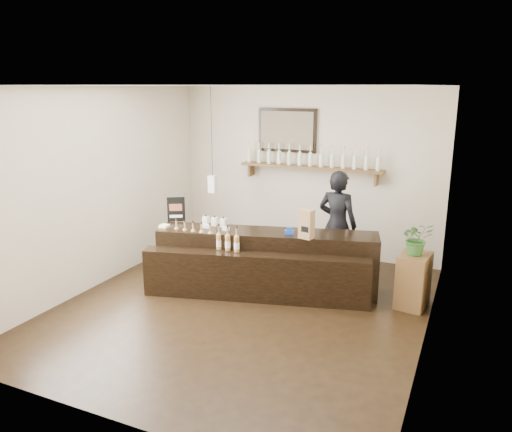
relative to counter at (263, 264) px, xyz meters
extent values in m
plane|color=black|center=(-0.03, -0.59, -0.40)|extent=(5.00, 5.00, 0.00)
plane|color=beige|center=(-0.03, 1.91, 1.00)|extent=(4.50, 0.00, 4.50)
plane|color=beige|center=(-0.03, -3.09, 1.00)|extent=(4.50, 0.00, 4.50)
plane|color=beige|center=(-2.28, -0.59, 1.00)|extent=(0.00, 5.00, 5.00)
plane|color=beige|center=(2.22, -0.59, 1.00)|extent=(0.00, 5.00, 5.00)
plane|color=white|center=(-0.03, -0.59, 2.40)|extent=(5.00, 5.00, 0.00)
cube|color=brown|center=(0.07, 1.78, 1.10)|extent=(2.40, 0.25, 0.04)
cube|color=brown|center=(-1.01, 1.81, 0.98)|extent=(0.04, 0.20, 0.20)
cube|color=brown|center=(1.15, 1.81, 0.98)|extent=(0.04, 0.20, 0.20)
cube|color=black|center=(-0.38, 1.88, 1.68)|extent=(1.02, 0.04, 0.72)
cube|color=#453D2C|center=(-0.38, 1.86, 1.68)|extent=(0.92, 0.01, 0.62)
cube|color=white|center=(-1.33, 1.01, 0.85)|extent=(0.12, 0.12, 0.28)
cylinder|color=black|center=(-1.33, 1.01, 1.69)|extent=(0.01, 0.01, 1.41)
cylinder|color=silver|center=(-1.03, 1.78, 1.22)|extent=(0.07, 0.07, 0.20)
cone|color=silver|center=(-1.03, 1.78, 1.35)|extent=(0.07, 0.07, 0.05)
cylinder|color=silver|center=(-1.03, 1.78, 1.41)|extent=(0.02, 0.02, 0.07)
cylinder|color=#EF9F46|center=(-1.03, 1.78, 1.45)|extent=(0.03, 0.03, 0.02)
cylinder|color=white|center=(-1.03, 1.78, 1.20)|extent=(0.07, 0.07, 0.09)
cylinder|color=silver|center=(-0.85, 1.78, 1.22)|extent=(0.07, 0.07, 0.20)
cone|color=silver|center=(-0.85, 1.78, 1.35)|extent=(0.07, 0.07, 0.05)
cylinder|color=silver|center=(-0.85, 1.78, 1.41)|extent=(0.02, 0.02, 0.07)
cylinder|color=#EF9F46|center=(-0.85, 1.78, 1.45)|extent=(0.03, 0.03, 0.02)
cylinder|color=white|center=(-0.85, 1.78, 1.20)|extent=(0.07, 0.07, 0.09)
cylinder|color=silver|center=(-0.67, 1.78, 1.22)|extent=(0.07, 0.07, 0.20)
cone|color=silver|center=(-0.67, 1.78, 1.35)|extent=(0.07, 0.07, 0.05)
cylinder|color=silver|center=(-0.67, 1.78, 1.41)|extent=(0.02, 0.02, 0.07)
cylinder|color=#EF9F46|center=(-0.67, 1.78, 1.45)|extent=(0.03, 0.03, 0.02)
cylinder|color=white|center=(-0.67, 1.78, 1.20)|extent=(0.07, 0.07, 0.09)
cylinder|color=silver|center=(-0.48, 1.78, 1.22)|extent=(0.07, 0.07, 0.20)
cone|color=silver|center=(-0.48, 1.78, 1.35)|extent=(0.07, 0.07, 0.05)
cylinder|color=silver|center=(-0.48, 1.78, 1.41)|extent=(0.02, 0.02, 0.07)
cylinder|color=#EF9F46|center=(-0.48, 1.78, 1.45)|extent=(0.03, 0.03, 0.02)
cylinder|color=white|center=(-0.48, 1.78, 1.20)|extent=(0.07, 0.07, 0.09)
cylinder|color=silver|center=(-0.30, 1.78, 1.22)|extent=(0.07, 0.07, 0.20)
cone|color=silver|center=(-0.30, 1.78, 1.35)|extent=(0.07, 0.07, 0.05)
cylinder|color=silver|center=(-0.30, 1.78, 1.41)|extent=(0.02, 0.02, 0.07)
cylinder|color=#EF9F46|center=(-0.30, 1.78, 1.45)|extent=(0.03, 0.03, 0.02)
cylinder|color=white|center=(-0.30, 1.78, 1.20)|extent=(0.07, 0.07, 0.09)
cylinder|color=silver|center=(-0.12, 1.78, 1.22)|extent=(0.07, 0.07, 0.20)
cone|color=silver|center=(-0.12, 1.78, 1.35)|extent=(0.07, 0.07, 0.05)
cylinder|color=silver|center=(-0.12, 1.78, 1.41)|extent=(0.02, 0.02, 0.07)
cylinder|color=#EF9F46|center=(-0.12, 1.78, 1.45)|extent=(0.03, 0.03, 0.02)
cylinder|color=white|center=(-0.12, 1.78, 1.20)|extent=(0.07, 0.07, 0.09)
cylinder|color=silver|center=(0.07, 1.78, 1.22)|extent=(0.07, 0.07, 0.20)
cone|color=silver|center=(0.07, 1.78, 1.35)|extent=(0.07, 0.07, 0.05)
cylinder|color=silver|center=(0.07, 1.78, 1.41)|extent=(0.02, 0.02, 0.07)
cylinder|color=#EF9F46|center=(0.07, 1.78, 1.45)|extent=(0.03, 0.03, 0.02)
cylinder|color=white|center=(0.07, 1.78, 1.20)|extent=(0.07, 0.07, 0.09)
cylinder|color=silver|center=(0.25, 1.78, 1.22)|extent=(0.07, 0.07, 0.20)
cone|color=silver|center=(0.25, 1.78, 1.35)|extent=(0.07, 0.07, 0.05)
cylinder|color=silver|center=(0.25, 1.78, 1.41)|extent=(0.02, 0.02, 0.07)
cylinder|color=#EF9F46|center=(0.25, 1.78, 1.45)|extent=(0.03, 0.03, 0.02)
cylinder|color=white|center=(0.25, 1.78, 1.20)|extent=(0.07, 0.07, 0.09)
cylinder|color=silver|center=(0.43, 1.78, 1.22)|extent=(0.07, 0.07, 0.20)
cone|color=silver|center=(0.43, 1.78, 1.35)|extent=(0.07, 0.07, 0.05)
cylinder|color=silver|center=(0.43, 1.78, 1.41)|extent=(0.02, 0.02, 0.07)
cylinder|color=#EF9F46|center=(0.43, 1.78, 1.45)|extent=(0.03, 0.03, 0.02)
cylinder|color=white|center=(0.43, 1.78, 1.20)|extent=(0.07, 0.07, 0.09)
cylinder|color=silver|center=(0.62, 1.78, 1.22)|extent=(0.07, 0.07, 0.20)
cone|color=silver|center=(0.62, 1.78, 1.35)|extent=(0.07, 0.07, 0.05)
cylinder|color=silver|center=(0.62, 1.78, 1.41)|extent=(0.02, 0.02, 0.07)
cylinder|color=#EF9F46|center=(0.62, 1.78, 1.45)|extent=(0.03, 0.03, 0.02)
cylinder|color=white|center=(0.62, 1.78, 1.20)|extent=(0.07, 0.07, 0.09)
cylinder|color=silver|center=(0.80, 1.78, 1.22)|extent=(0.07, 0.07, 0.20)
cone|color=silver|center=(0.80, 1.78, 1.35)|extent=(0.07, 0.07, 0.05)
cylinder|color=silver|center=(0.80, 1.78, 1.41)|extent=(0.02, 0.02, 0.07)
cylinder|color=#EF9F46|center=(0.80, 1.78, 1.45)|extent=(0.03, 0.03, 0.02)
cylinder|color=white|center=(0.80, 1.78, 1.20)|extent=(0.07, 0.07, 0.09)
cylinder|color=silver|center=(0.98, 1.78, 1.22)|extent=(0.07, 0.07, 0.20)
cone|color=silver|center=(0.98, 1.78, 1.35)|extent=(0.07, 0.07, 0.05)
cylinder|color=silver|center=(0.98, 1.78, 1.41)|extent=(0.02, 0.02, 0.07)
cylinder|color=#EF9F46|center=(0.98, 1.78, 1.45)|extent=(0.03, 0.03, 0.02)
cylinder|color=white|center=(0.98, 1.78, 1.20)|extent=(0.07, 0.07, 0.09)
cylinder|color=silver|center=(1.17, 1.78, 1.22)|extent=(0.07, 0.07, 0.20)
cone|color=silver|center=(1.17, 1.78, 1.35)|extent=(0.07, 0.07, 0.05)
cylinder|color=silver|center=(1.17, 1.78, 1.41)|extent=(0.02, 0.02, 0.07)
cylinder|color=#EF9F46|center=(1.17, 1.78, 1.45)|extent=(0.03, 0.03, 0.02)
cylinder|color=white|center=(1.17, 1.78, 1.20)|extent=(0.07, 0.07, 0.09)
cube|color=black|center=(0.01, 0.11, 0.02)|extent=(3.08, 1.29, 0.85)
cube|color=black|center=(0.01, -0.29, -0.08)|extent=(3.01, 1.03, 0.64)
cube|color=white|center=(-0.84, -0.08, 0.48)|extent=(0.10, 0.04, 0.05)
cube|color=white|center=(-0.53, -0.08, 0.48)|extent=(0.10, 0.04, 0.05)
cube|color=#F4E495|center=(-1.40, -0.29, 0.30)|extent=(0.12, 0.12, 0.12)
cube|color=#F4E495|center=(-1.40, -0.29, 0.42)|extent=(0.12, 0.12, 0.12)
cube|color=silver|center=(-0.93, 0.07, 0.51)|extent=(0.08, 0.08, 0.13)
cube|color=#FAC2D1|center=(-0.93, 0.03, 0.51)|extent=(0.07, 0.00, 0.06)
cylinder|color=black|center=(-0.93, 0.07, 0.58)|extent=(0.02, 0.02, 0.03)
cube|color=silver|center=(-0.79, 0.07, 0.51)|extent=(0.08, 0.08, 0.13)
cube|color=#FAC2D1|center=(-0.79, 0.03, 0.51)|extent=(0.07, 0.00, 0.06)
cylinder|color=black|center=(-0.79, 0.07, 0.58)|extent=(0.02, 0.02, 0.03)
cube|color=silver|center=(-0.64, 0.07, 0.51)|extent=(0.08, 0.08, 0.13)
cube|color=#FAC2D1|center=(-0.64, 0.03, 0.51)|extent=(0.07, 0.00, 0.06)
cylinder|color=black|center=(-0.64, 0.07, 0.58)|extent=(0.02, 0.02, 0.03)
cylinder|color=#AA7B39|center=(-1.20, -0.29, 0.35)|extent=(0.07, 0.07, 0.20)
cone|color=#AA7B39|center=(-1.20, -0.29, 0.47)|extent=(0.07, 0.07, 0.05)
cylinder|color=#AA7B39|center=(-1.20, -0.29, 0.53)|extent=(0.02, 0.02, 0.07)
cylinder|color=black|center=(-1.20, -0.29, 0.58)|extent=(0.03, 0.03, 0.02)
cylinder|color=white|center=(-1.20, -0.29, 0.32)|extent=(0.07, 0.07, 0.09)
cylinder|color=#AA7B39|center=(-1.06, -0.29, 0.35)|extent=(0.07, 0.07, 0.20)
cone|color=#AA7B39|center=(-1.06, -0.29, 0.47)|extent=(0.07, 0.07, 0.05)
cylinder|color=#AA7B39|center=(-1.06, -0.29, 0.53)|extent=(0.02, 0.02, 0.07)
cylinder|color=black|center=(-1.06, -0.29, 0.58)|extent=(0.03, 0.03, 0.02)
cylinder|color=white|center=(-1.06, -0.29, 0.32)|extent=(0.07, 0.07, 0.09)
cylinder|color=#AA7B39|center=(-0.93, -0.29, 0.35)|extent=(0.07, 0.07, 0.20)
cone|color=#AA7B39|center=(-0.93, -0.29, 0.47)|extent=(0.07, 0.07, 0.05)
cylinder|color=#AA7B39|center=(-0.93, -0.29, 0.53)|extent=(0.02, 0.02, 0.07)
cylinder|color=black|center=(-0.93, -0.29, 0.58)|extent=(0.03, 0.03, 0.02)
cylinder|color=white|center=(-0.93, -0.29, 0.32)|extent=(0.07, 0.07, 0.09)
cylinder|color=#AA7B39|center=(-0.80, -0.29, 0.35)|extent=(0.07, 0.07, 0.20)
cone|color=#AA7B39|center=(-0.80, -0.29, 0.47)|extent=(0.07, 0.07, 0.05)
cylinder|color=#AA7B39|center=(-0.80, -0.29, 0.53)|extent=(0.02, 0.02, 0.07)
cylinder|color=black|center=(-0.80, -0.29, 0.58)|extent=(0.03, 0.03, 0.02)
cylinder|color=white|center=(-0.80, -0.29, 0.32)|extent=(0.07, 0.07, 0.09)
cylinder|color=#AA7B39|center=(-0.66, -0.29, 0.35)|extent=(0.07, 0.07, 0.20)
cone|color=#AA7B39|center=(-0.66, -0.29, 0.47)|extent=(0.07, 0.07, 0.05)
cylinder|color=#AA7B39|center=(-0.66, -0.29, 0.53)|extent=(0.02, 0.02, 0.07)
cylinder|color=black|center=(-0.66, -0.29, 0.58)|extent=(0.03, 0.03, 0.02)
cylinder|color=white|center=(-0.66, -0.29, 0.32)|extent=(0.07, 0.07, 0.09)
cylinder|color=#AA7B39|center=(-0.53, -0.29, 0.35)|extent=(0.07, 0.07, 0.20)
cone|color=#AA7B39|center=(-0.53, -0.29, 0.47)|extent=(0.07, 0.07, 0.05)
cylinder|color=#AA7B39|center=(-0.53, -0.29, 0.53)|extent=(0.02, 0.02, 0.07)
cylinder|color=black|center=(-0.53, -0.29, 0.58)|extent=(0.03, 0.03, 0.02)
cylinder|color=white|center=(-0.53, -0.29, 0.32)|extent=(0.07, 0.07, 0.09)
cylinder|color=#AA7B39|center=(-0.39, -0.29, 0.35)|extent=(0.07, 0.07, 0.20)
cone|color=#AA7B39|center=(-0.39, -0.29, 0.47)|extent=(0.07, 0.07, 0.05)
cylinder|color=#AA7B39|center=(-0.39, -0.29, 0.53)|extent=(0.02, 0.02, 0.07)
cylinder|color=black|center=(-0.39, -0.29, 0.58)|extent=(0.03, 0.03, 0.02)
cylinder|color=white|center=(-0.39, -0.29, 0.32)|extent=(0.07, 0.07, 0.09)
cylinder|color=#AA7B39|center=(-0.26, -0.29, 0.35)|extent=(0.07, 0.07, 0.20)
cone|color=#AA7B39|center=(-0.26, -0.29, 0.47)|extent=(0.07, 0.07, 0.05)
cylinder|color=#AA7B39|center=(-0.26, -0.29, 0.53)|extent=(0.02, 0.02, 0.07)
cylinder|color=black|center=(-0.26, -0.29, 0.58)|extent=(0.03, 0.03, 0.02)
cylinder|color=white|center=(-0.26, -0.29, 0.32)|extent=(0.07, 0.07, 0.09)
cube|color=black|center=(-1.42, 0.05, 0.63)|extent=(0.24, 0.15, 0.36)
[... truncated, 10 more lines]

